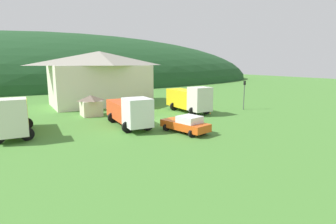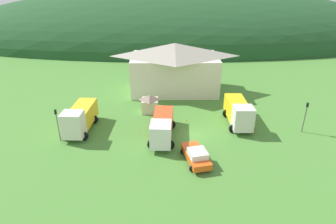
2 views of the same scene
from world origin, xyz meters
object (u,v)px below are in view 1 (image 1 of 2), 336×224
at_px(play_shed_cream, 91,105).
at_px(service_pickup_orange, 186,124).
at_px(flatbed_truck_yellow, 189,99).
at_px(traffic_cone_near_pickup, 210,114).
at_px(heavy_rig_white, 129,111).
at_px(heavy_rig_striped, 13,115).
at_px(traffic_cone_mid_row, 140,116).
at_px(traffic_light_east, 244,92).
at_px(depot_building, 100,77).

relative_size(play_shed_cream, service_pickup_orange, 0.50).
distance_m(play_shed_cream, flatbed_truck_yellow, 12.65).
bearing_deg(traffic_cone_near_pickup, heavy_rig_white, -174.16).
bearing_deg(heavy_rig_striped, heavy_rig_white, 81.78).
bearing_deg(flatbed_truck_yellow, traffic_cone_mid_row, -97.90).
distance_m(traffic_cone_near_pickup, traffic_cone_mid_row, 9.05).
distance_m(traffic_light_east, traffic_cone_near_pickup, 6.69).
height_order(traffic_cone_near_pickup, traffic_cone_mid_row, traffic_cone_near_pickup).
bearing_deg(traffic_cone_mid_row, play_shed_cream, 147.81).
bearing_deg(depot_building, heavy_rig_white, -96.93).
xyz_separation_m(flatbed_truck_yellow, service_pickup_orange, (-6.44, -8.69, -1.00)).
distance_m(depot_building, flatbed_truck_yellow, 15.33).
bearing_deg(heavy_rig_white, flatbed_truck_yellow, 113.27).
relative_size(depot_building, traffic_light_east, 3.83).
relative_size(traffic_light_east, traffic_cone_mid_row, 8.40).
distance_m(service_pickup_orange, traffic_cone_near_pickup, 10.17).
relative_size(traffic_cone_near_pickup, traffic_cone_mid_row, 1.14).
bearing_deg(traffic_cone_near_pickup, flatbed_truck_yellow, 122.38).
xyz_separation_m(heavy_rig_white, traffic_cone_mid_row, (3.29, 4.67, -1.64)).
relative_size(depot_building, traffic_cone_mid_row, 32.16).
bearing_deg(traffic_cone_near_pickup, service_pickup_orange, -142.19).
bearing_deg(heavy_rig_striped, traffic_light_east, 91.86).
height_order(depot_building, play_shed_cream, depot_building).
bearing_deg(heavy_rig_white, heavy_rig_striped, -98.05).
height_order(service_pickup_orange, traffic_light_east, traffic_light_east).
distance_m(play_shed_cream, heavy_rig_striped, 10.37).
bearing_deg(play_shed_cream, traffic_cone_near_pickup, -26.45).
relative_size(play_shed_cream, heavy_rig_striped, 0.34).
xyz_separation_m(play_shed_cream, flatbed_truck_yellow, (11.91, -4.23, 0.50)).
relative_size(depot_building, traffic_cone_near_pickup, 28.33).
distance_m(heavy_rig_white, traffic_light_east, 17.92).
distance_m(play_shed_cream, heavy_rig_white, 8.12).
bearing_deg(play_shed_cream, heavy_rig_striped, -145.88).
relative_size(depot_building, heavy_rig_white, 1.82).
distance_m(flatbed_truck_yellow, service_pickup_orange, 10.86).
distance_m(heavy_rig_striped, service_pickup_orange, 15.78).
relative_size(heavy_rig_striped, heavy_rig_white, 0.90).
bearing_deg(traffic_cone_mid_row, heavy_rig_striped, -169.33).
height_order(play_shed_cream, traffic_cone_mid_row, play_shed_cream).
relative_size(heavy_rig_striped, traffic_cone_mid_row, 15.82).
xyz_separation_m(heavy_rig_striped, traffic_cone_mid_row, (13.71, 2.58, -1.86)).
xyz_separation_m(heavy_rig_striped, heavy_rig_white, (10.42, -2.09, -0.23)).
bearing_deg(service_pickup_orange, heavy_rig_white, -156.88).
distance_m(heavy_rig_striped, flatbed_truck_yellow, 20.55).
xyz_separation_m(service_pickup_orange, traffic_light_east, (14.21, 6.49, 1.65)).
height_order(heavy_rig_white, service_pickup_orange, heavy_rig_white).
bearing_deg(heavy_rig_white, traffic_light_east, 97.97).
xyz_separation_m(play_shed_cream, traffic_cone_near_pickup, (13.48, -6.71, -1.33)).
bearing_deg(play_shed_cream, depot_building, 65.84).
relative_size(flatbed_truck_yellow, traffic_light_east, 1.87).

